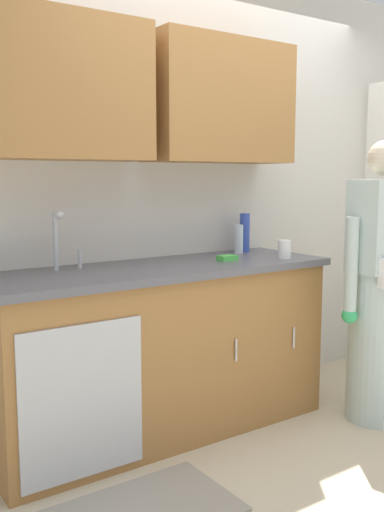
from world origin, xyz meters
TOP-DOWN VIEW (x-y plane):
  - ground_plane at (0.00, 0.00)m, footprint 9.00×9.00m
  - kitchen_wall_with_uppers at (-0.14, 0.99)m, footprint 4.80×0.44m
  - counter_cabinet at (-0.55, 0.70)m, footprint 1.90×0.62m
  - countertop at (-0.55, 0.70)m, footprint 1.96×0.66m
  - sink at (-1.04, 0.71)m, footprint 0.50×0.36m
  - person_at_sink at (0.57, 0.12)m, footprint 0.55×0.34m
  - floor_mat at (-1.05, 0.05)m, footprint 0.80×0.50m
  - bottle_soap at (0.12, 0.85)m, footprint 0.06×0.06m
  - bottle_water_short at (0.20, 0.89)m, footprint 0.06×0.06m
  - cup_by_sink at (0.19, 0.52)m, footprint 0.08×0.08m
  - sponge at (-0.14, 0.64)m, footprint 0.11×0.07m

SIDE VIEW (x-z plane):
  - ground_plane at x=0.00m, z-range 0.00..0.00m
  - floor_mat at x=-1.05m, z-range 0.00..0.01m
  - counter_cabinet at x=-0.55m, z-range 0.00..0.90m
  - person_at_sink at x=0.57m, z-range -0.12..1.50m
  - countertop at x=-0.55m, z-range 0.90..0.94m
  - sink at x=-1.04m, z-range 0.75..1.10m
  - sponge at x=-0.14m, z-range 0.94..0.97m
  - cup_by_sink at x=0.19m, z-range 0.94..1.05m
  - bottle_soap at x=0.12m, z-range 0.94..1.12m
  - bottle_water_short at x=0.20m, z-range 0.94..1.19m
  - kitchen_wall_with_uppers at x=-0.14m, z-range 0.13..2.83m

